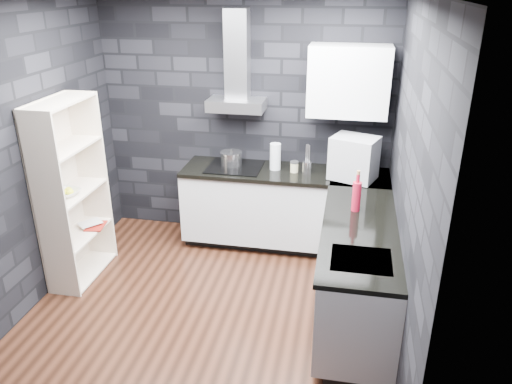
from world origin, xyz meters
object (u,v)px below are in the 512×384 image
(storage_jar, at_px, (294,167))
(utensil_crock, at_px, (307,168))
(pot, at_px, (231,159))
(fruit_bowl, at_px, (67,193))
(appliance_garage, at_px, (354,158))
(bookshelf, at_px, (73,193))
(red_bottle, at_px, (356,197))
(glass_vase, at_px, (275,157))

(storage_jar, relative_size, utensil_crock, 0.79)
(pot, xyz_separation_m, fruit_bowl, (-1.32, -1.10, -0.04))
(appliance_garage, distance_m, bookshelf, 2.78)
(utensil_crock, relative_size, red_bottle, 0.49)
(appliance_garage, relative_size, fruit_bowl, 1.89)
(red_bottle, bearing_deg, bookshelf, -177.51)
(storage_jar, xyz_separation_m, utensil_crock, (0.14, -0.02, 0.01))
(pot, distance_m, appliance_garage, 1.32)
(red_bottle, bearing_deg, appliance_garage, 92.77)
(pot, height_order, glass_vase, glass_vase)
(fruit_bowl, bearing_deg, storage_jar, 27.43)
(glass_vase, relative_size, bookshelf, 0.16)
(fruit_bowl, bearing_deg, utensil_crock, 25.58)
(pot, relative_size, red_bottle, 0.85)
(pot, distance_m, utensil_crock, 0.84)
(storage_jar, bearing_deg, fruit_bowl, -152.57)
(glass_vase, bearing_deg, appliance_garage, -8.82)
(glass_vase, xyz_separation_m, storage_jar, (0.21, -0.04, -0.09))
(utensil_crock, height_order, red_bottle, red_bottle)
(pot, xyz_separation_m, red_bottle, (1.35, -0.90, 0.05))
(glass_vase, distance_m, bookshelf, 2.07)
(bookshelf, distance_m, fruit_bowl, 0.10)
(pot, height_order, bookshelf, bookshelf)
(pot, xyz_separation_m, bookshelf, (-1.32, -1.02, -0.08))
(appliance_garage, xyz_separation_m, bookshelf, (-2.63, -0.88, -0.22))
(pot, bearing_deg, storage_jar, -4.57)
(bookshelf, bearing_deg, pot, 43.34)
(glass_vase, relative_size, appliance_garage, 0.65)
(fruit_bowl, bearing_deg, appliance_garage, 20.15)
(pot, height_order, fruit_bowl, pot)
(glass_vase, distance_m, appliance_garage, 0.84)
(appliance_garage, xyz_separation_m, red_bottle, (0.04, -0.76, -0.09))
(pot, distance_m, fruit_bowl, 1.72)
(appliance_garage, bearing_deg, glass_vase, -168.96)
(pot, bearing_deg, glass_vase, -1.32)
(red_bottle, bearing_deg, fruit_bowl, -175.61)
(storage_jar, bearing_deg, appliance_garage, -7.73)
(red_bottle, bearing_deg, utensil_crock, 121.73)
(glass_vase, xyz_separation_m, utensil_crock, (0.35, -0.06, -0.08))
(appliance_garage, relative_size, red_bottle, 1.64)
(red_bottle, bearing_deg, pot, 146.23)
(storage_jar, xyz_separation_m, appliance_garage, (0.61, -0.08, 0.17))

